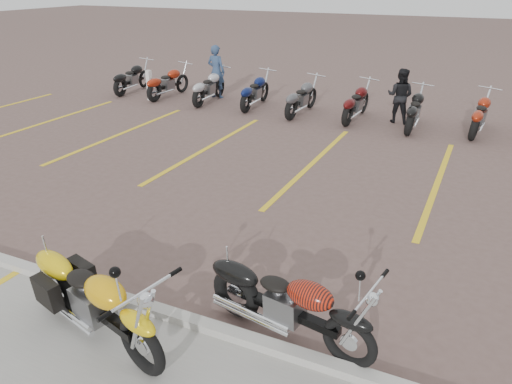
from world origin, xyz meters
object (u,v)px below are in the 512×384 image
at_px(yellow_cruiser, 95,302).
at_px(bollard, 150,85).
at_px(person_a, 216,72).
at_px(flame_cruiser, 286,305).
at_px(person_b, 400,96).

xyz_separation_m(yellow_cruiser, bollard, (-6.73, 10.14, 0.01)).
relative_size(person_a, bollard, 1.77).
xyz_separation_m(yellow_cruiser, flame_cruiser, (1.97, 0.93, -0.04)).
relative_size(yellow_cruiser, person_a, 1.31).
bearing_deg(bollard, flame_cruiser, -46.62).
xyz_separation_m(flame_cruiser, bollard, (-8.71, 9.22, 0.05)).
bearing_deg(person_a, yellow_cruiser, 116.61).
relative_size(flame_cruiser, person_a, 1.23).
bearing_deg(person_a, bollard, 39.13).
relative_size(yellow_cruiser, flame_cruiser, 1.07).
bearing_deg(person_b, flame_cruiser, 99.81).
bearing_deg(person_b, bollard, 11.88).
height_order(yellow_cruiser, person_a, person_a).
bearing_deg(yellow_cruiser, person_a, 128.99).
relative_size(flame_cruiser, bollard, 2.17).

